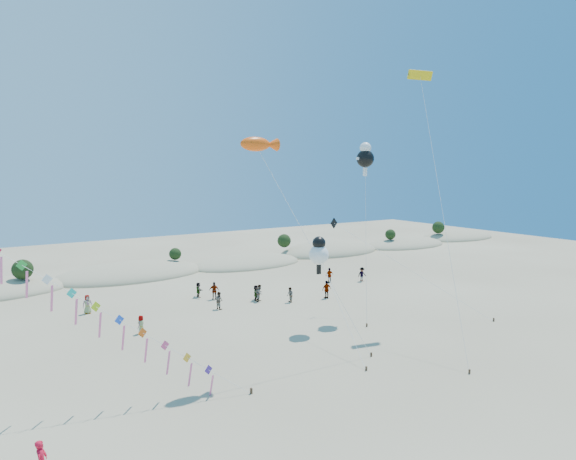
{
  "coord_description": "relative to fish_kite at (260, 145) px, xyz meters",
  "views": [
    {
      "loc": [
        -15.15,
        -15.99,
        13.19
      ],
      "look_at": [
        3.89,
        14.0,
        8.84
      ],
      "focal_mm": 30.0,
      "sensor_mm": 36.0,
      "label": 1
    }
  ],
  "objects": [
    {
      "name": "ground",
      "position": [
        -0.47,
        -12.09,
        -14.91
      ],
      "size": [
        160.0,
        160.0,
        0.0
      ],
      "primitive_type": "plane",
      "color": "gray",
      "rests_on": "ground"
    },
    {
      "name": "dune_ridge",
      "position": [
        0.58,
        33.05,
        -14.8
      ],
      "size": [
        145.3,
        11.49,
        5.57
      ],
      "color": "tan",
      "rests_on": "ground"
    },
    {
      "name": "fish_kite",
      "position": [
        0.0,
        0.0,
        0.0
      ],
      "size": [
        8.59,
        3.9,
        15.44
      ],
      "color": "#3F2D1E",
      "rests_on": "ground"
    },
    {
      "name": "cartoon_kite_low",
      "position": [
        7.56,
        3.66,
        -8.39
      ],
      "size": [
        3.26,
        9.58,
        7.86
      ],
      "color": "#3F2D1E",
      "rests_on": "ground"
    },
    {
      "name": "cartoon_kite_high",
      "position": [
        14.24,
        5.73,
        -0.4
      ],
      "size": [
        3.96,
        4.76,
        15.83
      ],
      "color": "#3F2D1E",
      "rests_on": "ground"
    },
    {
      "name": "parafoil_kite",
      "position": [
        17.24,
        2.11,
        6.21
      ],
      "size": [
        8.06,
        11.9,
        21.96
      ],
      "color": "#3F2D1E",
      "rests_on": "ground"
    },
    {
      "name": "dark_kite",
      "position": [
        14.83,
        4.93,
        -8.79
      ],
      "size": [
        10.08,
        11.06,
        8.84
      ],
      "color": "#3F2D1E",
      "rests_on": "ground"
    },
    {
      "name": "beachgoers",
      "position": [
        7.65,
        14.88,
        -14.06
      ],
      "size": [
        31.45,
        9.44,
        1.87
      ],
      "color": "slate",
      "rests_on": "ground"
    }
  ]
}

